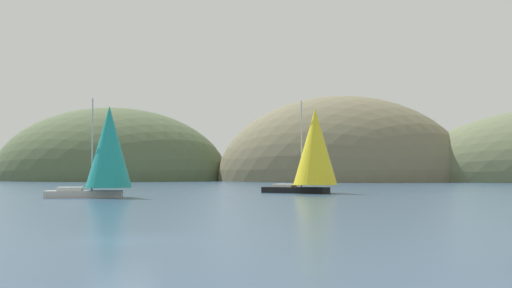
% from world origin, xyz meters
% --- Properties ---
extents(ground_plane, '(360.00, 360.00, 0.00)m').
position_xyz_m(ground_plane, '(0.00, 0.00, 0.00)').
color(ground_plane, '#2D4760').
extents(headland_left, '(62.78, 44.00, 38.01)m').
position_xyz_m(headland_left, '(-55.00, 135.00, 0.00)').
color(headland_left, '#4C5B3D').
rests_on(headland_left, ground_plane).
extents(headland_center, '(61.85, 44.00, 41.95)m').
position_xyz_m(headland_center, '(5.00, 135.00, 0.00)').
color(headland_center, '#6B664C').
rests_on(headland_center, ground_plane).
extents(sailboat_yellow_sail, '(9.76, 6.49, 10.93)m').
position_xyz_m(sailboat_yellow_sail, '(3.92, 51.11, 5.17)').
color(sailboat_yellow_sail, black).
rests_on(sailboat_yellow_sail, ground_plane).
extents(sailboat_teal_sail, '(8.90, 5.60, 9.81)m').
position_xyz_m(sailboat_teal_sail, '(-15.48, 36.29, 4.74)').
color(sailboat_teal_sail, '#B7B2A8').
rests_on(sailboat_teal_sail, ground_plane).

